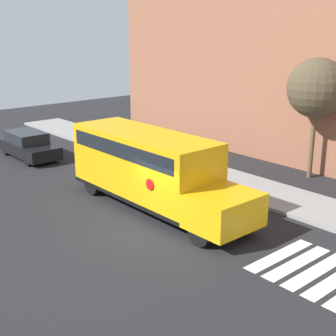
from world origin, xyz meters
name	(u,v)px	position (x,y,z in m)	size (l,w,h in m)	color
ground_plane	(149,229)	(0.00, 0.00, 0.00)	(60.00, 60.00, 0.00)	black
sidewalk_strip	(258,190)	(0.00, 6.50, 0.07)	(44.00, 3.00, 0.15)	gray
school_bus	(150,166)	(-1.88, 1.57, 1.79)	(9.30, 2.57, 3.15)	#EAA80F
parked_car	(28,145)	(-12.63, 1.05, 0.75)	(4.67, 1.84, 1.52)	black
tree_far_sidewalk	(317,88)	(0.31, 10.26, 4.52)	(2.92, 2.92, 6.01)	brown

